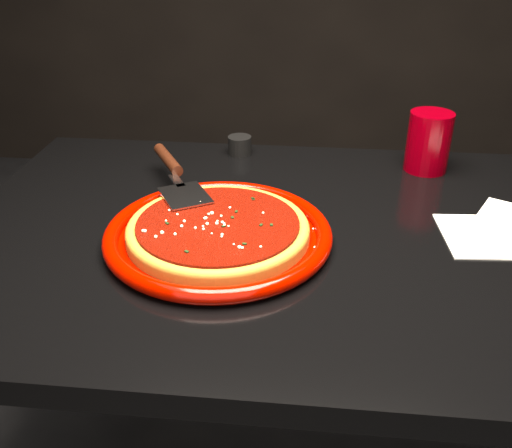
{
  "coord_description": "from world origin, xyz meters",
  "views": [
    {
      "loc": [
        0.02,
        -0.86,
        1.24
      ],
      "look_at": [
        -0.07,
        -0.02,
        0.77
      ],
      "focal_mm": 40.0,
      "sensor_mm": 36.0,
      "label": 1
    }
  ],
  "objects": [
    {
      "name": "basil_flecks",
      "position": [
        -0.13,
        -0.05,
        0.79
      ],
      "size": [
        0.24,
        0.24,
        0.0
      ],
      "primitive_type": null,
      "color": "black",
      "rests_on": "plate"
    },
    {
      "name": "pizza_crust",
      "position": [
        -0.13,
        -0.05,
        0.77
      ],
      "size": [
        0.38,
        0.38,
        0.02
      ],
      "primitive_type": "cylinder",
      "rotation": [
        0.0,
        0.0,
        -0.29
      ],
      "color": "olive",
      "rests_on": "plate"
    },
    {
      "name": "pizza_sauce",
      "position": [
        -0.13,
        -0.05,
        0.78
      ],
      "size": [
        0.33,
        0.33,
        0.01
      ],
      "primitive_type": "cylinder",
      "rotation": [
        0.0,
        0.0,
        -0.29
      ],
      "color": "#6A0C03",
      "rests_on": "plate"
    },
    {
      "name": "plate",
      "position": [
        -0.13,
        -0.05,
        0.76
      ],
      "size": [
        0.47,
        0.47,
        0.03
      ],
      "primitive_type": "cylinder",
      "rotation": [
        0.0,
        0.0,
        -0.29
      ],
      "color": "#7D0600",
      "rests_on": "table"
    },
    {
      "name": "cup",
      "position": [
        0.26,
        0.29,
        0.81
      ],
      "size": [
        0.12,
        0.12,
        0.13
      ],
      "primitive_type": "cylinder",
      "rotation": [
        0.0,
        0.0,
        -0.43
      ],
      "color": "#7B000A",
      "rests_on": "table"
    },
    {
      "name": "napkin_a",
      "position": [
        0.33,
        0.01,
        0.75
      ],
      "size": [
        0.16,
        0.16,
        0.0
      ],
      "primitive_type": "cube",
      "rotation": [
        0.0,
        0.0,
        0.07
      ],
      "color": "white",
      "rests_on": "table"
    },
    {
      "name": "pizza_crust_rim",
      "position": [
        -0.13,
        -0.05,
        0.78
      ],
      "size": [
        0.38,
        0.38,
        0.02
      ],
      "primitive_type": "torus",
      "rotation": [
        0.0,
        0.0,
        -0.29
      ],
      "color": "olive",
      "rests_on": "plate"
    },
    {
      "name": "parmesan_dusting",
      "position": [
        -0.13,
        -0.05,
        0.79
      ],
      "size": [
        0.26,
        0.26,
        0.01
      ],
      "primitive_type": null,
      "color": "#F7EAC0",
      "rests_on": "plate"
    },
    {
      "name": "table",
      "position": [
        0.0,
        0.0,
        0.38
      ],
      "size": [
        1.2,
        0.8,
        0.75
      ],
      "primitive_type": "cube",
      "color": "black",
      "rests_on": "floor"
    },
    {
      "name": "pizza_server",
      "position": [
        -0.23,
        0.11,
        0.8
      ],
      "size": [
        0.24,
        0.33,
        0.02
      ],
      "primitive_type": null,
      "rotation": [
        0.0,
        0.0,
        0.52
      ],
      "color": "silver",
      "rests_on": "plate"
    },
    {
      "name": "ramekin",
      "position": [
        -0.14,
        0.34,
        0.77
      ],
      "size": [
        0.07,
        0.07,
        0.04
      ],
      "primitive_type": "cylinder",
      "rotation": [
        0.0,
        0.0,
        -0.39
      ],
      "color": "black",
      "rests_on": "table"
    }
  ]
}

